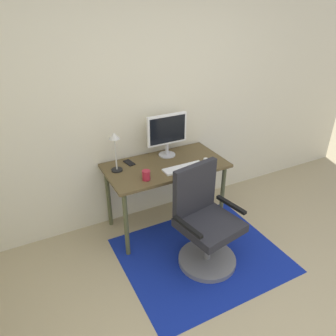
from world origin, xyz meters
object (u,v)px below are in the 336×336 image
object	(u,v)px
desk_lamp	(115,144)
office_chair	(205,227)
desk	(165,172)
cell_phone	(129,163)
coffee_cup	(146,175)
keyboard	(184,168)
computer_mouse	(207,160)
monitor	(167,132)

from	to	relation	value
desk_lamp	office_chair	distance (m)	1.14
desk	cell_phone	bearing A→B (deg)	148.61
coffee_cup	keyboard	bearing A→B (deg)	3.69
computer_mouse	desk_lamp	distance (m)	0.97
desk	keyboard	bearing A→B (deg)	-54.31
coffee_cup	office_chair	distance (m)	0.72
computer_mouse	office_chair	size ratio (longest dim) A/B	0.11
coffee_cup	desk_lamp	world-z (taller)	desk_lamp
keyboard	computer_mouse	world-z (taller)	computer_mouse
desk	cell_phone	xyz separation A→B (m)	(-0.32, 0.20, 0.09)
keyboard	cell_phone	size ratio (longest dim) A/B	3.07
desk	coffee_cup	size ratio (longest dim) A/B	13.08
monitor	desk_lamp	world-z (taller)	monitor
computer_mouse	office_chair	xyz separation A→B (m)	(-0.34, -0.52, -0.38)
desk_lamp	cell_phone	bearing A→B (deg)	29.47
cell_phone	office_chair	xyz separation A→B (m)	(0.39, -0.86, -0.37)
keyboard	desk_lamp	size ratio (longest dim) A/B	1.08
desk	desk_lamp	distance (m)	0.62
desk	computer_mouse	size ratio (longest dim) A/B	11.80
keyboard	coffee_cup	world-z (taller)	coffee_cup
keyboard	desk_lamp	bearing A→B (deg)	155.98
keyboard	office_chair	bearing A→B (deg)	-95.82
cell_phone	desk_lamp	world-z (taller)	desk_lamp
computer_mouse	coffee_cup	size ratio (longest dim) A/B	1.11
monitor	computer_mouse	distance (m)	0.51
keyboard	cell_phone	bearing A→B (deg)	140.49
cell_phone	office_chair	distance (m)	1.01
computer_mouse	cell_phone	size ratio (longest dim) A/B	0.74
desk_lamp	keyboard	bearing A→B (deg)	-24.02
desk	office_chair	world-z (taller)	office_chair
monitor	office_chair	world-z (taller)	monitor
computer_mouse	coffee_cup	bearing A→B (deg)	-175.59
keyboard	computer_mouse	xyz separation A→B (m)	(0.29, 0.03, 0.01)
computer_mouse	cell_phone	distance (m)	0.81
computer_mouse	office_chair	bearing A→B (deg)	-123.40
desk	computer_mouse	bearing A→B (deg)	-18.75
cell_phone	office_chair	bearing A→B (deg)	-75.14
monitor	office_chair	size ratio (longest dim) A/B	0.47
computer_mouse	desk_lamp	size ratio (longest dim) A/B	0.26
desk_lamp	office_chair	world-z (taller)	desk_lamp
coffee_cup	computer_mouse	bearing A→B (deg)	4.41
computer_mouse	desk_lamp	bearing A→B (deg)	164.92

